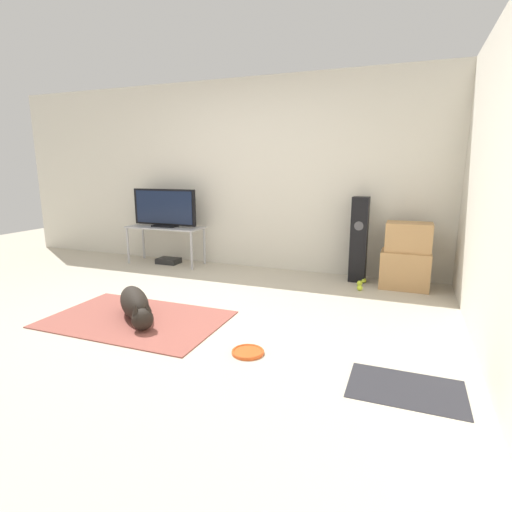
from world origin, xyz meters
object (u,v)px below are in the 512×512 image
(floor_speaker, at_px, (359,240))
(tennis_ball_by_boxes, at_px, (360,283))
(dog, at_px, (135,305))
(tv_stand, at_px, (165,231))
(tennis_ball_loose_on_carpet, at_px, (364,280))
(tv, at_px, (164,208))
(tennis_ball_near_speaker, at_px, (360,288))
(cardboard_box_upper, at_px, (409,237))
(frisbee, at_px, (248,352))
(game_console, at_px, (169,261))
(cardboard_box_lower, at_px, (405,270))

(floor_speaker, bearing_deg, tennis_ball_by_boxes, -74.69)
(dog, height_order, floor_speaker, floor_speaker)
(tv_stand, height_order, tennis_ball_loose_on_carpet, tv_stand)
(tv_stand, distance_m, tv, 0.33)
(floor_speaker, height_order, tennis_ball_loose_on_carpet, floor_speaker)
(tv, height_order, tennis_ball_near_speaker, tv)
(dog, height_order, tv_stand, tv_stand)
(dog, bearing_deg, tennis_ball_loose_on_carpet, 47.29)
(tennis_ball_near_speaker, bearing_deg, cardboard_box_upper, 33.90)
(frisbee, relative_size, game_console, 0.77)
(cardboard_box_lower, xyz_separation_m, tv, (-3.29, 0.04, 0.59))
(tennis_ball_near_speaker, bearing_deg, tennis_ball_loose_on_carpet, 88.92)
(tennis_ball_by_boxes, relative_size, game_console, 0.20)
(dog, relative_size, floor_speaker, 0.73)
(tv_stand, relative_size, tv, 1.12)
(tv_stand, xyz_separation_m, tv, (0.00, 0.00, 0.33))
(cardboard_box_upper, relative_size, tennis_ball_near_speaker, 7.61)
(tennis_ball_near_speaker, relative_size, game_console, 0.20)
(game_console, bearing_deg, tennis_ball_loose_on_carpet, -0.55)
(tv_stand, bearing_deg, cardboard_box_upper, -0.42)
(game_console, bearing_deg, cardboard_box_lower, -1.00)
(cardboard_box_lower, distance_m, cardboard_box_upper, 0.39)
(cardboard_box_lower, distance_m, tennis_ball_near_speaker, 0.59)
(tennis_ball_by_boxes, bearing_deg, frisbee, -105.10)
(cardboard_box_upper, bearing_deg, game_console, 179.29)
(dog, bearing_deg, frisbee, -12.71)
(tennis_ball_by_boxes, distance_m, tennis_ball_loose_on_carpet, 0.15)
(frisbee, distance_m, tennis_ball_loose_on_carpet, 2.35)
(floor_speaker, relative_size, tennis_ball_loose_on_carpet, 15.81)
(cardboard_box_lower, height_order, tennis_ball_by_boxes, cardboard_box_lower)
(cardboard_box_upper, xyz_separation_m, tv_stand, (-3.30, 0.02, -0.12))
(tennis_ball_by_boxes, relative_size, tennis_ball_near_speaker, 1.00)
(tv_stand, xyz_separation_m, tennis_ball_by_boxes, (2.80, -0.16, -0.45))
(game_console, bearing_deg, tv, -145.08)
(tennis_ball_by_boxes, bearing_deg, tv, 176.69)
(dog, xyz_separation_m, tv, (-0.99, 2.01, 0.67))
(tv_stand, bearing_deg, tv, 90.00)
(tennis_ball_near_speaker, xyz_separation_m, game_console, (-2.81, 0.36, 0.01))
(tv, xyz_separation_m, tennis_ball_near_speaker, (2.82, -0.35, -0.78))
(tv_stand, bearing_deg, frisbee, -45.76)
(floor_speaker, bearing_deg, dog, -130.23)
(frisbee, bearing_deg, tv_stand, 134.24)
(tv, relative_size, tennis_ball_loose_on_carpet, 15.20)
(tv_stand, bearing_deg, tennis_ball_by_boxes, -3.25)
(cardboard_box_lower, height_order, game_console, cardboard_box_lower)
(cardboard_box_lower, height_order, tennis_ball_loose_on_carpet, cardboard_box_lower)
(dog, relative_size, frisbee, 3.08)
(tennis_ball_by_boxes, bearing_deg, floor_speaker, 105.31)
(frisbee, relative_size, tennis_ball_loose_on_carpet, 3.76)
(frisbee, bearing_deg, floor_speaker, 77.69)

